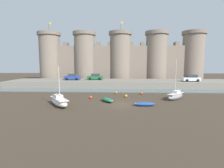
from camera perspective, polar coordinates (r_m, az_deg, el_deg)
The scene contains 15 objects.
ground_plane at distance 25.53m, azimuth 2.78°, elevation -6.68°, with size 160.00×160.00×0.00m, color #423528.
water_channel at distance 37.72m, azimuth 2.69°, elevation -2.20°, with size 80.00×4.50×0.10m, color slate.
quay_road at distance 44.80m, azimuth 2.67°, elevation 0.18°, with size 56.55×10.00×1.58m, color gray.
castle at distance 55.02m, azimuth 2.68°, elevation 8.10°, with size 51.64×7.09×18.54m.
rowboat_near_channel_right at distance 24.95m, azimuth 10.50°, elevation -6.39°, with size 3.08×1.02×0.58m.
sailboat_foreground_left at distance 25.79m, azimuth -16.89°, elevation -5.41°, with size 4.40×5.33×5.55m.
sailboat_midflat_right at distance 30.68m, azimuth 20.04°, elevation -3.63°, with size 3.93×4.02×6.59m.
rowboat_foreground_right at distance 27.06m, azimuth -1.63°, elevation -5.18°, with size 2.48×2.89×0.64m.
mooring_buoy_mid_mud at distance 33.98m, azimuth 1.36°, elevation -2.87°, with size 0.48×0.48×0.48m, color orange.
mooring_buoy_near_shore at distance 30.81m, azimuth 4.60°, elevation -3.89°, with size 0.49×0.49×0.49m, color orange.
mooring_buoy_off_centre at distance 29.76m, azimuth -6.96°, elevation -4.31°, with size 0.48×0.48×0.48m, color #E04C1E.
mooring_buoy_near_channel at distance 33.87m, azimuth 9.62°, elevation -2.99°, with size 0.49×0.49×0.49m, color #E04C1E.
car_quay_east at distance 46.12m, azimuth 24.45°, elevation 1.72°, with size 4.13×1.94×1.62m.
car_quay_centre_east at distance 47.00m, azimuth -12.79°, elevation 2.25°, with size 4.13×1.94×1.62m.
car_quay_centre_west at distance 46.60m, azimuth -5.51°, elevation 2.35°, with size 4.13×1.94×1.62m.
Camera 1 is at (-0.15, -24.83, 5.95)m, focal length 28.00 mm.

